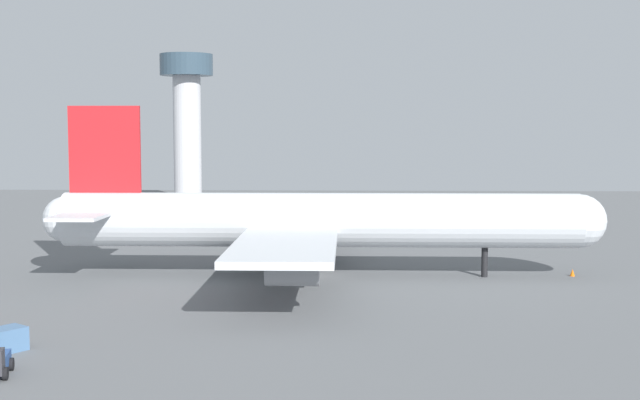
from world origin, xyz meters
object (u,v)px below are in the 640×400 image
cargo_container_fore (4,340)px  control_tower (187,111)px  cargo_airplane (317,221)px  maintenance_van (491,233)px  safety_cone_nose (572,273)px

cargo_container_fore → control_tower: 126.08m
cargo_airplane → cargo_container_fore: (-21.95, -32.40, -5.27)m
maintenance_van → safety_cone_nose: size_ratio=5.51×
cargo_container_fore → safety_cone_nose: cargo_container_fore is taller
cargo_airplane → cargo_container_fore: cargo_airplane is taller
control_tower → cargo_container_fore: bearing=-85.5°
cargo_airplane → cargo_container_fore: bearing=-124.1°
cargo_airplane → control_tower: size_ratio=1.93×
maintenance_van → control_tower: bearing=132.3°
maintenance_van → control_tower: 85.48m
cargo_airplane → control_tower: control_tower is taller
cargo_airplane → control_tower: bearing=109.1°
maintenance_van → cargo_container_fore: (-46.22, -62.54, -0.21)m
cargo_container_fore → cargo_airplane: bearing=55.9°
maintenance_van → cargo_airplane: bearing=-128.8°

